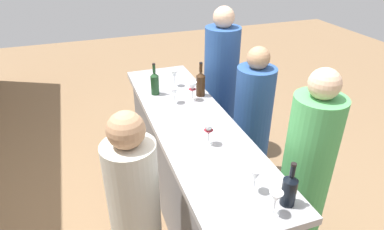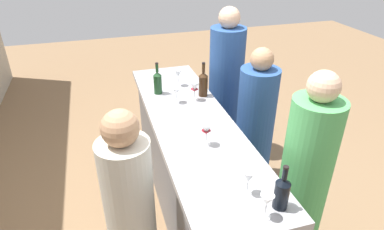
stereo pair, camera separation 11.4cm
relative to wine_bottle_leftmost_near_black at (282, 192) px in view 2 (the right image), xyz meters
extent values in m
plane|color=#846647|center=(1.03, 0.19, -1.08)|extent=(12.00, 12.00, 0.00)
cube|color=slate|center=(1.03, 0.19, -0.62)|extent=(2.30, 0.54, 0.93)
cube|color=#99999E|center=(1.03, 0.19, -0.13)|extent=(2.38, 0.62, 0.05)
cylinder|color=black|center=(0.00, 0.00, -0.02)|extent=(0.08, 0.08, 0.16)
cone|color=black|center=(0.00, 0.00, 0.07)|extent=(0.08, 0.08, 0.03)
cylinder|color=black|center=(0.00, 0.00, 0.12)|extent=(0.03, 0.03, 0.07)
cylinder|color=black|center=(0.00, 0.00, 0.16)|extent=(0.03, 0.03, 0.01)
cylinder|color=#331E0F|center=(1.44, -0.03, -0.01)|extent=(0.08, 0.08, 0.19)
cone|color=#331E0F|center=(1.44, -0.03, 0.10)|extent=(0.08, 0.08, 0.04)
cylinder|color=#331E0F|center=(1.44, -0.03, 0.16)|extent=(0.03, 0.03, 0.08)
cylinder|color=black|center=(1.44, -0.03, 0.21)|extent=(0.03, 0.03, 0.01)
cylinder|color=#193D1E|center=(1.60, 0.35, -0.02)|extent=(0.07, 0.07, 0.18)
cone|color=#193D1E|center=(1.60, 0.35, 0.09)|extent=(0.07, 0.07, 0.03)
cylinder|color=#193D1E|center=(1.60, 0.35, 0.14)|extent=(0.03, 0.03, 0.07)
cylinder|color=black|center=(1.60, 0.35, 0.19)|extent=(0.03, 0.03, 0.01)
cylinder|color=white|center=(1.38, 0.07, -0.10)|extent=(0.07, 0.07, 0.00)
cylinder|color=white|center=(1.38, 0.07, -0.06)|extent=(0.01, 0.01, 0.08)
cone|color=white|center=(1.38, 0.07, 0.02)|extent=(0.08, 0.08, 0.09)
cone|color=maroon|center=(1.38, 0.07, -0.01)|extent=(0.07, 0.07, 0.02)
cylinder|color=white|center=(-0.04, 0.11, -0.10)|extent=(0.07, 0.07, 0.00)
cylinder|color=white|center=(-0.04, 0.11, -0.06)|extent=(0.01, 0.01, 0.08)
cone|color=white|center=(-0.04, 0.11, 0.01)|extent=(0.07, 0.07, 0.07)
cylinder|color=white|center=(0.15, 0.12, -0.10)|extent=(0.06, 0.06, 0.00)
cylinder|color=white|center=(0.15, 0.12, -0.06)|extent=(0.01, 0.01, 0.07)
cone|color=white|center=(0.15, 0.12, 0.01)|extent=(0.07, 0.07, 0.08)
cylinder|color=white|center=(1.72, 0.13, -0.10)|extent=(0.06, 0.06, 0.00)
cylinder|color=white|center=(1.72, 0.13, -0.06)|extent=(0.01, 0.01, 0.08)
cone|color=white|center=(1.72, 0.13, 0.02)|extent=(0.08, 0.08, 0.08)
cylinder|color=white|center=(0.69, 0.19, -0.10)|extent=(0.07, 0.07, 0.00)
cylinder|color=white|center=(0.69, 0.19, -0.06)|extent=(0.01, 0.01, 0.08)
cone|color=white|center=(0.69, 0.19, 0.02)|extent=(0.08, 0.08, 0.08)
cone|color=maroon|center=(0.69, 0.19, -0.01)|extent=(0.06, 0.06, 0.03)
cylinder|color=white|center=(1.38, 0.23, -0.10)|extent=(0.06, 0.06, 0.00)
cylinder|color=white|center=(1.38, 0.23, -0.07)|extent=(0.01, 0.01, 0.07)
cone|color=white|center=(1.38, 0.23, 0.00)|extent=(0.08, 0.08, 0.07)
cylinder|color=#4CA559|center=(0.40, -0.46, -0.40)|extent=(0.41, 0.41, 1.37)
sphere|color=#D8AD8C|center=(0.40, -0.46, 0.38)|extent=(0.21, 0.21, 0.21)
cylinder|color=#284C8C|center=(1.34, -0.54, -0.47)|extent=(0.44, 0.44, 1.21)
sphere|color=tan|center=(1.34, -0.54, 0.23)|extent=(0.21, 0.21, 0.21)
cylinder|color=#284C8C|center=(1.94, -0.46, -0.36)|extent=(0.40, 0.40, 1.44)
sphere|color=#D8AD8C|center=(1.94, -0.46, 0.46)|extent=(0.22, 0.22, 0.22)
cylinder|color=beige|center=(0.47, 0.77, -0.46)|extent=(0.33, 0.33, 1.24)
sphere|color=tan|center=(0.47, 0.77, 0.26)|extent=(0.22, 0.22, 0.22)
camera|label=1|loc=(-1.12, 0.94, 1.22)|focal=31.14mm
camera|label=2|loc=(-1.15, 0.84, 1.22)|focal=31.14mm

